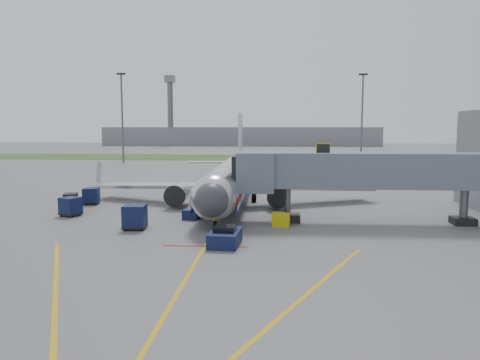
# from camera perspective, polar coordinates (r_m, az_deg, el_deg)

# --- Properties ---
(ground) EXTENTS (400.00, 400.00, 0.00)m
(ground) POSITION_cam_1_polar(r_m,az_deg,el_deg) (36.96, -3.40, -6.52)
(ground) COLOR #565659
(ground) RESTS_ON ground
(grass_strip) EXTENTS (300.00, 25.00, 0.01)m
(grass_strip) POSITION_cam_1_polar(r_m,az_deg,el_deg) (126.05, 2.00, 2.76)
(grass_strip) COLOR #2D4C1E
(grass_strip) RESTS_ON ground
(apron_markings) EXTENTS (21.52, 50.00, 0.01)m
(apron_markings) POSITION_cam_1_polar(r_m,az_deg,el_deg) (29.87, -5.30, -9.70)
(apron_markings) COLOR gold
(apron_markings) RESTS_ON ground
(airliner) EXTENTS (32.10, 35.67, 10.25)m
(airliner) POSITION_cam_1_polar(r_m,az_deg,el_deg) (51.47, -1.18, 0.19)
(airliner) COLOR silver
(airliner) RESTS_ON ground
(jet_bridge) EXTENTS (25.30, 4.00, 6.90)m
(jet_bridge) POSITION_cam_1_polar(r_m,az_deg,el_deg) (41.65, 15.33, 0.97)
(jet_bridge) COLOR slate
(jet_bridge) RESTS_ON ground
(light_mast_left) EXTENTS (2.00, 0.44, 20.40)m
(light_mast_left) POSITION_cam_1_polar(r_m,az_deg,el_deg) (111.28, -14.17, 7.61)
(light_mast_left) COLOR #595B60
(light_mast_left) RESTS_ON ground
(light_mast_right) EXTENTS (2.00, 0.44, 20.40)m
(light_mast_right) POSITION_cam_1_polar(r_m,az_deg,el_deg) (112.53, 14.66, 7.58)
(light_mast_right) COLOR #595B60
(light_mast_right) RESTS_ON ground
(distant_terminal) EXTENTS (120.00, 14.00, 8.00)m
(distant_terminal) POSITION_cam_1_polar(r_m,az_deg,el_deg) (206.26, 0.07, 5.35)
(distant_terminal) COLOR slate
(distant_terminal) RESTS_ON ground
(control_tower) EXTENTS (4.00, 4.00, 30.00)m
(control_tower) POSITION_cam_1_polar(r_m,az_deg,el_deg) (205.81, -8.50, 8.99)
(control_tower) COLOR #595B60
(control_tower) RESTS_ON ground
(pushback_tug) EXTENTS (2.27, 3.46, 1.38)m
(pushback_tug) POSITION_cam_1_polar(r_m,az_deg,el_deg) (33.28, -1.85, -6.96)
(pushback_tug) COLOR #0C1B39
(pushback_tug) RESTS_ON ground
(baggage_tug) EXTENTS (1.89, 2.74, 1.74)m
(baggage_tug) POSITION_cam_1_polar(r_m,az_deg,el_deg) (49.45, -19.95, -2.66)
(baggage_tug) COLOR #0C1B39
(baggage_tug) RESTS_ON ground
(baggage_cart_a) EXTENTS (1.96, 1.96, 1.98)m
(baggage_cart_a) POSITION_cam_1_polar(r_m,az_deg,el_deg) (39.23, -12.70, -4.40)
(baggage_cart_a) COLOR #0C1B39
(baggage_cart_a) RESTS_ON ground
(baggage_cart_b) EXTENTS (1.89, 1.89, 1.76)m
(baggage_cart_b) POSITION_cam_1_polar(r_m,az_deg,el_deg) (52.87, -17.68, -1.86)
(baggage_cart_b) COLOR #0C1B39
(baggage_cart_b) RESTS_ON ground
(baggage_cart_c) EXTENTS (2.15, 2.15, 1.75)m
(baggage_cart_c) POSITION_cam_1_polar(r_m,az_deg,el_deg) (46.65, -19.97, -3.05)
(baggage_cart_c) COLOR #0C1B39
(baggage_cart_c) RESTS_ON ground
(belt_loader) EXTENTS (1.84, 4.35, 2.07)m
(belt_loader) POSITION_cam_1_polar(r_m,az_deg,el_deg) (43.71, -5.50, -3.81)
(belt_loader) COLOR #0C1B39
(belt_loader) RESTS_ON ground
(ground_power_cart) EXTENTS (1.54, 1.15, 1.13)m
(ground_power_cart) POSITION_cam_1_polar(r_m,az_deg,el_deg) (39.46, 5.02, -4.86)
(ground_power_cart) COLOR gold
(ground_power_cart) RESTS_ON ground
(ramp_worker) EXTENTS (0.80, 0.86, 1.97)m
(ramp_worker) POSITION_cam_1_polar(r_m,az_deg,el_deg) (50.34, -7.70, -1.92)
(ramp_worker) COLOR #A0CC18
(ramp_worker) RESTS_ON ground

